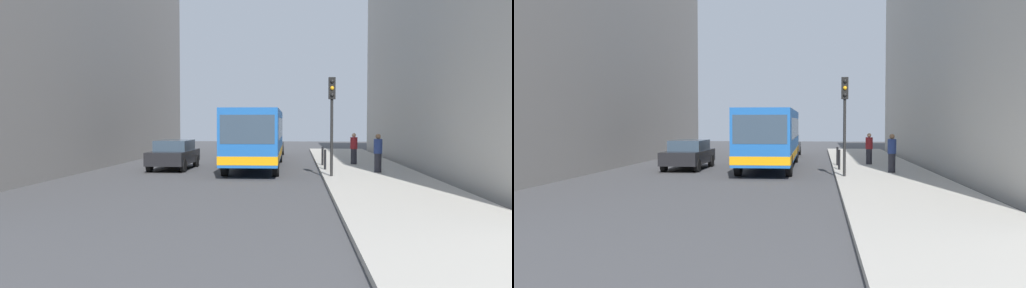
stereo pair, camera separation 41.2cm
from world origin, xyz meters
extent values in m
plane|color=#424244|center=(0.00, 0.00, 0.00)|extent=(80.00, 80.00, 0.00)
cube|color=#ADA89E|center=(5.40, 0.00, 0.07)|extent=(4.40, 40.00, 0.15)
cube|color=gray|center=(-11.50, 4.00, 7.63)|extent=(7.00, 32.00, 15.27)
cube|color=#BCB7AD|center=(11.50, 4.00, 7.27)|extent=(7.00, 32.00, 14.54)
cube|color=#19519E|center=(0.02, 2.84, 1.75)|extent=(2.62, 11.03, 2.50)
cube|color=orange|center=(0.02, 2.84, 0.80)|extent=(2.64, 11.05, 0.36)
cube|color=#2D3D4C|center=(0.08, -2.64, 2.10)|extent=(2.26, 0.08, 1.20)
cube|color=#2D3D4C|center=(0.01, 3.34, 2.10)|extent=(2.62, 9.43, 1.00)
cylinder|color=black|center=(1.19, -1.05, 0.50)|extent=(0.29, 1.00, 1.00)
cylinder|color=black|center=(-1.07, -1.08, 0.50)|extent=(0.29, 1.00, 1.00)
cylinder|color=black|center=(1.10, 6.75, 0.50)|extent=(0.29, 1.00, 1.00)
cylinder|color=black|center=(-1.16, 6.72, 0.50)|extent=(0.29, 1.00, 1.00)
cube|color=black|center=(-4.12, 1.97, 0.64)|extent=(1.82, 4.41, 0.64)
cube|color=#2D3D4C|center=(-4.12, 2.12, 1.22)|extent=(1.61, 2.47, 0.52)
cylinder|color=black|center=(-3.31, 0.46, 0.32)|extent=(0.22, 0.64, 0.64)
cylinder|color=black|center=(-4.95, 0.47, 0.32)|extent=(0.22, 0.64, 0.64)
cylinder|color=black|center=(-3.29, 3.46, 0.32)|extent=(0.22, 0.64, 0.64)
cylinder|color=black|center=(-4.93, 3.47, 0.32)|extent=(0.22, 0.64, 0.64)
cube|color=black|center=(0.21, 12.21, 0.64)|extent=(1.86, 4.42, 0.64)
cube|color=#2D3D4C|center=(0.22, 12.36, 1.22)|extent=(1.63, 2.49, 0.52)
cylinder|color=black|center=(1.01, 10.70, 0.32)|extent=(0.23, 0.64, 0.64)
cylinder|color=black|center=(-0.63, 10.72, 0.32)|extent=(0.23, 0.64, 0.64)
cylinder|color=black|center=(1.05, 13.70, 0.32)|extent=(0.23, 0.64, 0.64)
cylinder|color=black|center=(-0.59, 13.72, 0.32)|extent=(0.23, 0.64, 0.64)
cylinder|color=black|center=(3.55, -2.06, 1.75)|extent=(0.12, 0.12, 3.20)
cube|color=black|center=(3.55, -2.06, 3.80)|extent=(0.28, 0.24, 0.90)
sphere|color=black|center=(3.55, -2.19, 4.08)|extent=(0.16, 0.16, 0.16)
sphere|color=orange|center=(3.55, -2.19, 3.80)|extent=(0.16, 0.16, 0.16)
sphere|color=black|center=(3.55, -2.19, 3.52)|extent=(0.16, 0.16, 0.16)
cylinder|color=black|center=(3.45, 0.89, 0.62)|extent=(0.11, 0.11, 0.95)
cylinder|color=black|center=(3.45, 3.29, 0.62)|extent=(0.11, 0.11, 0.95)
cylinder|color=#26262D|center=(5.74, -0.26, 0.57)|extent=(0.32, 0.32, 0.84)
cylinder|color=navy|center=(5.74, -0.26, 1.32)|extent=(0.38, 0.38, 0.65)
sphere|color=#8C6647|center=(5.74, -0.26, 1.76)|extent=(0.23, 0.23, 0.23)
cylinder|color=#26262D|center=(5.16, 4.15, 0.56)|extent=(0.32, 0.32, 0.81)
cylinder|color=maroon|center=(5.16, 4.15, 1.28)|extent=(0.38, 0.38, 0.63)
sphere|color=tan|center=(5.16, 4.15, 1.70)|extent=(0.22, 0.22, 0.22)
camera|label=1|loc=(2.10, -23.24, 2.39)|focal=35.48mm
camera|label=2|loc=(2.51, -23.20, 2.39)|focal=35.48mm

